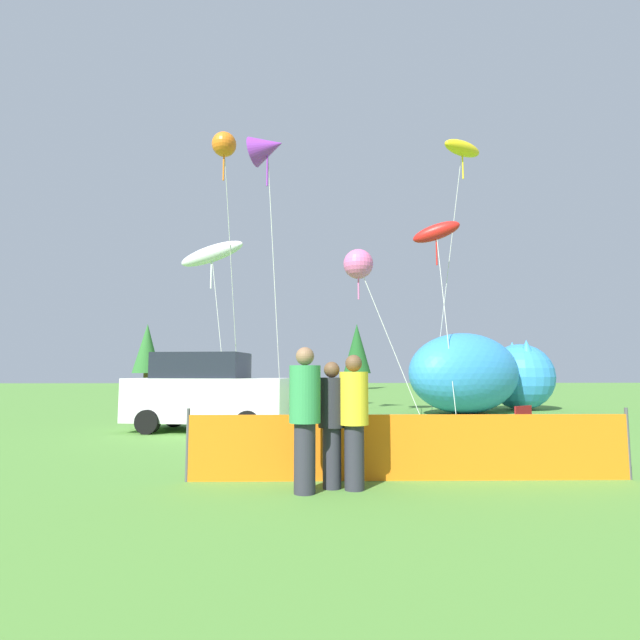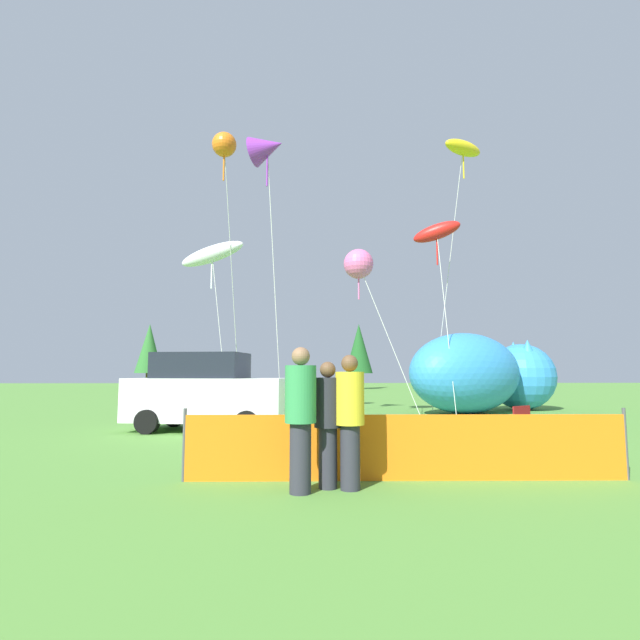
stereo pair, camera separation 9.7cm
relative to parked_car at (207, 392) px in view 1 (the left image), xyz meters
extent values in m
plane|color=#548C38|center=(4.20, -2.29, -1.03)|extent=(120.00, 120.00, 0.00)
cube|color=white|center=(0.05, -0.01, -0.19)|extent=(4.45, 2.40, 1.15)
cube|color=#1E232D|center=(-0.16, 0.03, 0.73)|extent=(2.55, 1.96, 0.69)
cylinder|color=black|center=(1.48, 0.63, -0.72)|extent=(0.65, 0.34, 0.62)
cylinder|color=black|center=(1.21, -1.06, -0.72)|extent=(0.65, 0.34, 0.62)
cylinder|color=black|center=(-1.11, 1.05, -0.72)|extent=(0.65, 0.34, 0.62)
cylinder|color=black|center=(-1.38, -0.65, -0.72)|extent=(0.65, 0.34, 0.62)
cube|color=maroon|center=(6.60, -4.10, -0.59)|extent=(0.77, 0.77, 0.03)
cube|color=maroon|center=(6.75, -4.32, -0.34)|extent=(0.45, 0.32, 0.50)
cylinder|color=#A5A5AD|center=(6.28, -4.04, -0.81)|extent=(0.02, 0.02, 0.44)
cylinder|color=#A5A5AD|center=(6.67, -3.78, -0.81)|extent=(0.02, 0.02, 0.44)
cylinder|color=#A5A5AD|center=(6.54, -4.43, -0.81)|extent=(0.02, 0.02, 0.44)
cylinder|color=#A5A5AD|center=(6.93, -4.17, -0.81)|extent=(0.02, 0.02, 0.44)
ellipsoid|color=#338CD8|center=(8.81, 5.17, 0.50)|extent=(5.98, 5.31, 3.06)
ellipsoid|color=white|center=(8.81, 5.17, -0.18)|extent=(4.01, 3.68, 1.38)
sphere|color=#338CD8|center=(11.78, 7.01, 0.35)|extent=(2.75, 2.75, 2.75)
cone|color=#338CD8|center=(11.78, 7.70, 1.45)|extent=(0.77, 0.77, 0.83)
cone|color=#338CD8|center=(11.78, 6.32, 1.45)|extent=(0.77, 0.77, 0.83)
cube|color=orange|center=(4.13, -6.32, -0.55)|extent=(6.51, 0.16, 0.95)
cylinder|color=#4C4C51|center=(0.88, -6.26, -0.50)|extent=(0.05, 0.05, 1.05)
cylinder|color=#4C4C51|center=(7.39, -6.38, -0.50)|extent=(0.05, 0.05, 1.05)
cylinder|color=#2D2D38|center=(2.95, -6.77, -0.62)|extent=(0.26, 0.26, 0.82)
cylinder|color=#26262D|center=(2.95, -6.77, 0.13)|extent=(0.38, 0.38, 0.68)
sphere|color=brown|center=(2.95, -6.77, 0.59)|extent=(0.22, 0.22, 0.22)
cylinder|color=#2D2D38|center=(3.25, -6.87, -0.60)|extent=(0.27, 0.27, 0.86)
cylinder|color=yellow|center=(3.25, -6.87, 0.20)|extent=(0.40, 0.40, 0.72)
sphere|color=brown|center=(3.25, -6.87, 0.67)|extent=(0.23, 0.23, 0.23)
cylinder|color=#2D2D38|center=(2.58, -7.04, -0.57)|extent=(0.28, 0.28, 0.91)
cylinder|color=#338C4C|center=(2.58, -7.04, 0.26)|extent=(0.42, 0.42, 0.76)
sphere|color=#8C6647|center=(2.58, -7.04, 0.76)|extent=(0.25, 0.25, 0.25)
cylinder|color=silver|center=(-0.39, 4.18, 1.94)|extent=(0.83, 0.68, 5.94)
ellipsoid|color=white|center=(-0.79, 4.50, 4.90)|extent=(2.72, 1.48, 1.27)
cylinder|color=white|center=(-0.79, 4.50, 4.20)|extent=(0.06, 0.06, 1.20)
cylinder|color=silver|center=(7.75, 3.94, 2.45)|extent=(0.03, 1.89, 6.97)
ellipsoid|color=red|center=(7.74, 4.87, 5.94)|extent=(2.03, 1.17, 1.09)
cylinder|color=red|center=(7.74, 4.87, 5.24)|extent=(0.06, 0.06, 1.20)
cylinder|color=silver|center=(0.01, 4.38, 3.70)|extent=(0.38, 2.83, 9.47)
sphere|color=orange|center=(-0.17, 2.98, 8.44)|extent=(0.85, 0.85, 0.85)
cylinder|color=orange|center=(-0.17, 2.98, 7.74)|extent=(0.06, 0.06, 1.20)
cylinder|color=silver|center=(8.51, 6.14, 4.36)|extent=(1.37, 0.77, 10.78)
ellipsoid|color=yellow|center=(9.18, 5.77, 9.75)|extent=(2.12, 1.68, 0.78)
cylinder|color=yellow|center=(9.18, 5.77, 9.05)|extent=(0.06, 0.06, 1.20)
cylinder|color=silver|center=(5.57, 3.40, 1.71)|extent=(1.97, 1.13, 5.48)
sphere|color=pink|center=(4.60, 3.95, 4.45)|extent=(1.08, 1.08, 1.08)
cylinder|color=pink|center=(4.60, 3.95, 3.75)|extent=(0.06, 0.06, 1.20)
cylinder|color=silver|center=(1.67, 2.11, 3.42)|extent=(0.56, 0.37, 8.89)
cone|color=purple|center=(1.41, 1.94, 7.86)|extent=(1.45, 1.33, 1.17)
cylinder|color=purple|center=(1.41, 1.94, 7.16)|extent=(0.06, 0.06, 1.20)
cylinder|color=brown|center=(7.85, 33.14, -0.30)|extent=(0.47, 0.47, 1.45)
cone|color=#1E5623|center=(7.85, 33.14, 2.75)|extent=(2.56, 2.56, 4.65)
cylinder|color=brown|center=(-12.11, 34.35, -0.29)|extent=(0.47, 0.47, 1.47)
cone|color=#2D6B2D|center=(-12.11, 34.35, 2.79)|extent=(2.59, 2.59, 4.70)
camera|label=1|loc=(2.52, -13.75, 0.55)|focal=28.00mm
camera|label=2|loc=(2.61, -13.75, 0.55)|focal=28.00mm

